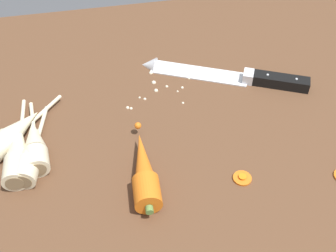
% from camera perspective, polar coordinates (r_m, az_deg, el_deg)
% --- Properties ---
extents(ground_plane, '(1.20, 0.90, 0.04)m').
position_cam_1_polar(ground_plane, '(0.78, -0.30, -0.82)').
color(ground_plane, brown).
extents(chefs_knife, '(0.33, 0.18, 0.04)m').
position_cam_1_polar(chefs_knife, '(0.87, 7.02, 7.01)').
color(chefs_knife, silver).
rests_on(chefs_knife, ground_plane).
extents(whole_carrot, '(0.05, 0.19, 0.04)m').
position_cam_1_polar(whole_carrot, '(0.66, -3.27, -6.09)').
color(whole_carrot, orange).
rests_on(whole_carrot, ground_plane).
extents(parsnip_front, '(0.04, 0.21, 0.04)m').
position_cam_1_polar(parsnip_front, '(0.73, -19.75, -3.30)').
color(parsnip_front, beige).
rests_on(parsnip_front, ground_plane).
extents(parsnip_mid_left, '(0.13, 0.15, 0.04)m').
position_cam_1_polar(parsnip_mid_left, '(0.77, -20.00, -0.77)').
color(parsnip_mid_left, beige).
rests_on(parsnip_mid_left, ground_plane).
extents(parsnip_mid_right, '(0.05, 0.18, 0.04)m').
position_cam_1_polar(parsnip_mid_right, '(0.74, -17.64, -2.45)').
color(parsnip_mid_right, beige).
rests_on(parsnip_mid_right, ground_plane).
extents(parsnip_back, '(0.06, 0.18, 0.04)m').
position_cam_1_polar(parsnip_back, '(0.72, -18.11, -3.59)').
color(parsnip_back, beige).
rests_on(parsnip_back, ground_plane).
extents(carrot_slice_stray_near, '(0.03, 0.03, 0.01)m').
position_cam_1_polar(carrot_slice_stray_near, '(0.69, 10.07, -6.90)').
color(carrot_slice_stray_near, orange).
rests_on(carrot_slice_stray_near, ground_plane).
extents(mince_crumbs, '(0.17, 0.11, 0.01)m').
position_cam_1_polar(mince_crumbs, '(0.85, -0.39, 5.83)').
color(mince_crumbs, beige).
rests_on(mince_crumbs, ground_plane).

